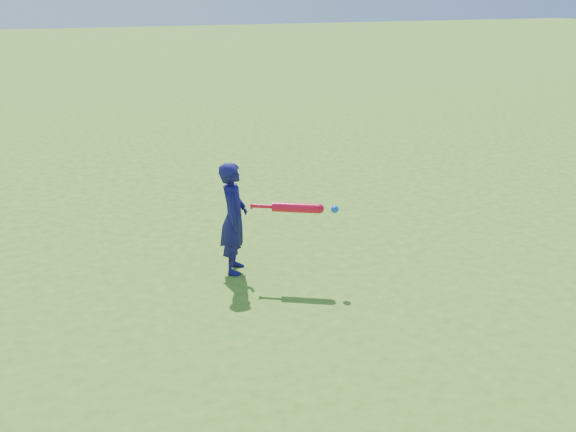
% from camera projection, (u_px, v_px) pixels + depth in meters
% --- Properties ---
extents(ground, '(80.00, 80.00, 0.00)m').
position_uv_depth(ground, '(270.00, 295.00, 5.55)').
color(ground, '#3B6D19').
rests_on(ground, ground).
extents(child, '(0.38, 0.45, 1.04)m').
position_uv_depth(child, '(234.00, 218.00, 5.85)').
color(child, '#13114F').
rests_on(child, ground).
extents(bat_swing, '(0.71, 0.42, 0.09)m').
position_uv_depth(bat_swing, '(300.00, 208.00, 5.68)').
color(bat_swing, red).
rests_on(bat_swing, ground).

